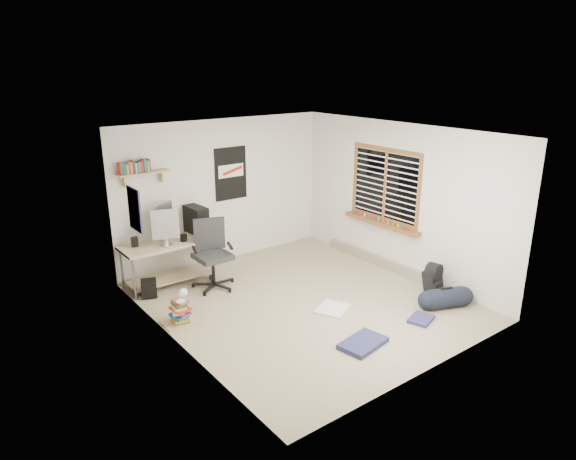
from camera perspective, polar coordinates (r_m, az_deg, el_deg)
floor at (r=7.70m, az=1.74°, el=-8.04°), size 4.00×4.50×0.01m
ceiling at (r=6.97m, az=1.94°, el=10.83°), size 4.00×4.50×0.01m
back_wall at (r=9.04m, az=-7.20°, el=4.28°), size 4.00×0.01×2.50m
left_wall at (r=6.24m, az=-12.68°, el=-2.38°), size 0.01×4.50×2.50m
right_wall at (r=8.59m, az=12.32°, el=3.28°), size 0.01×4.50×2.50m
desk at (r=8.41m, az=-13.21°, el=-3.46°), size 1.48×0.74×0.65m
monitor_left at (r=8.09m, az=-13.41°, el=-0.45°), size 0.42×0.25×0.46m
monitor_right at (r=8.38m, az=-13.60°, el=0.27°), size 0.43×0.32×0.48m
pc_tower at (r=8.60m, az=-10.15°, el=1.00°), size 0.25×0.48×0.49m
keyboard at (r=8.10m, az=-14.41°, el=-2.14°), size 0.43×0.18×0.02m
speaker_left at (r=8.23m, az=-16.66°, el=-1.40°), size 0.11×0.11×0.19m
speaker_right at (r=8.28m, az=-11.53°, el=-0.98°), size 0.10×0.10×0.16m
office_chair at (r=8.07m, az=-8.35°, el=-3.12°), size 0.90×0.90×1.09m
wall_shelf at (r=8.21m, az=-15.75°, el=6.14°), size 0.80×0.22×0.24m
poster_back_wall at (r=9.02m, az=-6.37°, el=6.25°), size 0.62×0.03×0.92m
poster_left_wall at (r=7.23m, az=-16.69°, el=2.21°), size 0.02×0.42×0.60m
window at (r=8.70m, az=10.68°, el=4.92°), size 0.10×1.50×1.26m
baseboard_heater at (r=9.10m, az=10.20°, el=-3.44°), size 0.08×2.50×0.18m
backpack at (r=8.17m, az=15.78°, el=-5.57°), size 0.33×0.29×0.40m
duffel_bag at (r=7.82m, az=17.10°, el=-7.29°), size 0.38×0.38×0.58m
tshirt at (r=7.47m, az=5.00°, el=-8.74°), size 0.60×0.57×0.04m
jeans_a at (r=6.66m, az=8.33°, el=-12.34°), size 0.67×0.49×0.07m
jeans_b at (r=7.40m, az=14.57°, el=-9.56°), size 0.43×0.37×0.05m
book_stack at (r=7.20m, az=-11.94°, el=-9.05°), size 0.56×0.52×0.31m
desk_lamp at (r=7.09m, az=-11.84°, el=-7.41°), size 0.18×0.24×0.21m
subwoofer at (r=8.08m, az=-15.19°, el=-6.25°), size 0.29×0.29×0.25m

